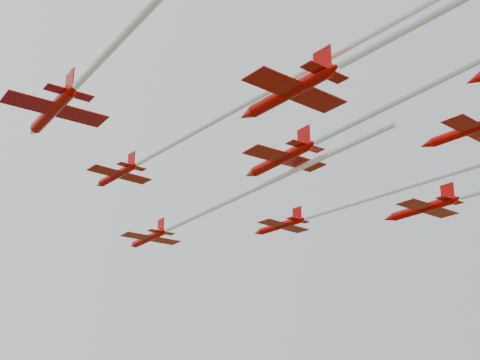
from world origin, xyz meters
TOP-DOWN VIEW (x-y plane):
  - jet_lead at (-3.34, 6.54)m, footprint 8.90×54.40m
  - jet_row2_left at (-15.05, -8.39)m, footprint 7.95×56.68m
  - jet_row2_right at (11.82, -6.72)m, footprint 8.35×51.60m
  - jet_row3_left at (-32.13, -23.58)m, footprint 9.26×53.55m
  - jet_row3_mid at (-7.68, -31.93)m, footprint 9.56×67.42m

SIDE VIEW (x-z plane):
  - jet_lead at x=-3.34m, z-range 47.78..50.42m
  - jet_row3_left at x=-32.13m, z-range 47.87..50.60m
  - jet_row3_mid at x=-7.68m, z-range 48.43..51.26m
  - jet_row2_right at x=11.82m, z-range 49.13..51.61m
  - jet_row2_left at x=-15.05m, z-range 51.02..53.40m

